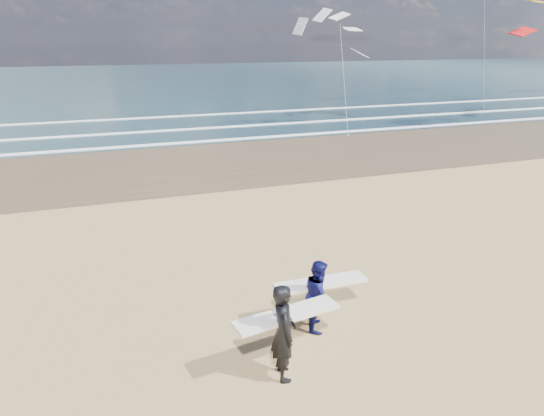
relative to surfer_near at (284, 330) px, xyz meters
name	(u,v)px	position (x,y,z in m)	size (l,w,h in m)	color
wet_sand_strip	(470,138)	(20.14, 18.12, -1.00)	(220.00, 12.00, 0.01)	brown
ocean	(241,78)	(20.14, 72.12, -1.00)	(220.00, 100.00, 0.02)	#1B333B
foam_breakers	(386,116)	(20.14, 28.22, -0.96)	(220.00, 11.70, 0.05)	white
surfer_near	(284,330)	(0.00, 0.00, 0.00)	(2.25, 1.17, 1.99)	black
surfer_far	(319,294)	(1.36, 1.33, -0.17)	(2.22, 1.14, 1.66)	#0D0F49
kite_1	(342,56)	(13.67, 24.33, 4.06)	(6.08, 4.77, 8.95)	slate
kite_5	(485,11)	(32.25, 31.85, 7.65)	(5.06, 4.66, 16.55)	slate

